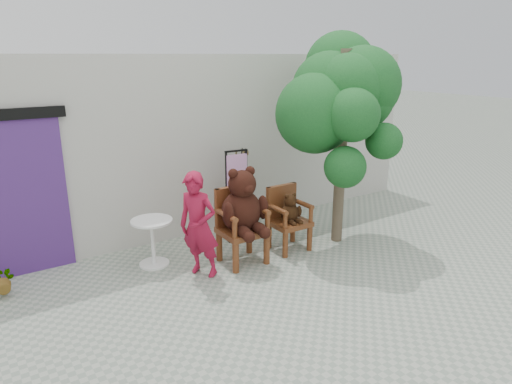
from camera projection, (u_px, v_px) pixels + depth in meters
ground_plane at (309, 289)px, 6.07m from camera, size 60.00×60.00×0.00m
back_wall at (200, 142)px, 8.11m from camera, size 9.00×1.00×3.00m
doorway at (20, 194)px, 6.21m from camera, size 1.40×0.11×2.33m
chair_big at (242, 210)px, 6.63m from camera, size 0.72×0.77×1.46m
chair_small at (288, 214)px, 7.18m from camera, size 0.58×0.53×1.01m
person at (199, 226)px, 6.16m from camera, size 0.61×0.67×1.54m
cafe_table at (153, 237)px, 6.64m from camera, size 0.60×0.60×0.70m
display_stand at (237, 205)px, 7.62m from camera, size 0.48×0.40×1.51m
stool_bucket at (242, 194)px, 7.99m from camera, size 0.32×0.32×1.45m
tree at (342, 94)px, 7.03m from camera, size 2.09×2.05×3.37m
potted_plant at (2, 282)px, 5.88m from camera, size 0.35×0.31×0.36m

